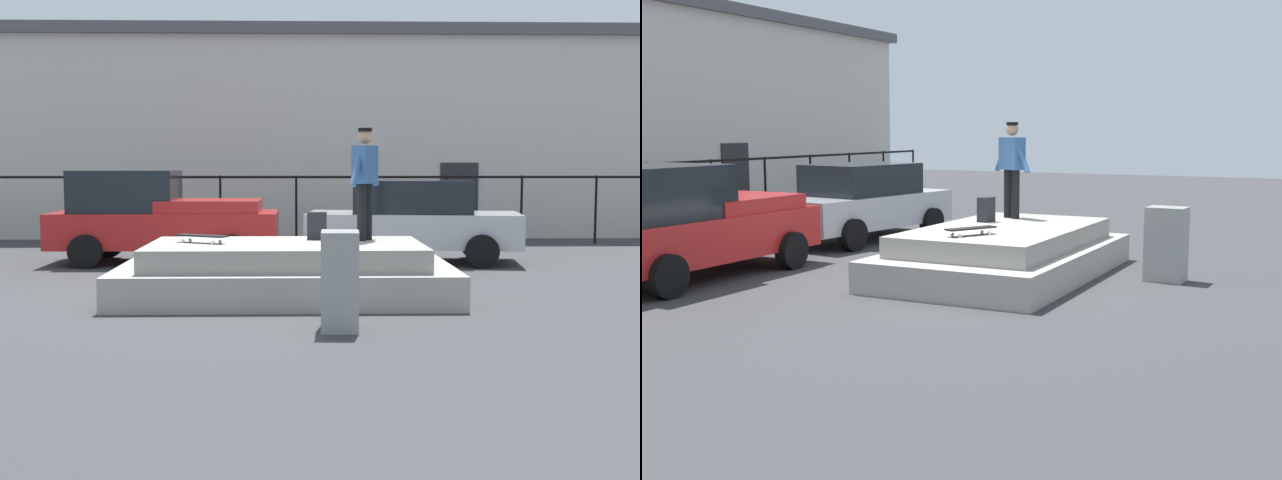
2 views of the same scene
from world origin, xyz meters
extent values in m
plane|color=#38383A|center=(0.00, 0.00, 0.00)|extent=(60.00, 60.00, 0.00)
cube|color=#9E9B93|center=(0.77, -0.17, 0.24)|extent=(4.87, 2.82, 0.48)
cube|color=gray|center=(0.77, -0.17, 0.64)|extent=(3.99, 2.31, 0.33)
cylinder|color=black|center=(2.01, 0.32, 1.23)|extent=(0.14, 0.14, 0.86)
cylinder|color=black|center=(1.91, 0.13, 1.23)|extent=(0.14, 0.14, 0.86)
cube|color=#33598C|center=(1.96, 0.23, 1.95)|extent=(0.43, 0.52, 0.57)
cylinder|color=#33598C|center=(2.10, 0.48, 1.91)|extent=(0.26, 0.38, 0.59)
cylinder|color=#33598C|center=(1.83, -0.02, 1.91)|extent=(0.26, 0.38, 0.59)
sphere|color=tan|center=(1.96, 0.23, 2.37)|extent=(0.22, 0.22, 0.22)
cylinder|color=black|center=(1.96, 0.23, 2.47)|extent=(0.28, 0.28, 0.05)
cube|color=black|center=(-0.46, -0.15, 0.91)|extent=(0.82, 0.58, 0.02)
cylinder|color=silver|center=(-0.65, 0.07, 0.83)|extent=(0.06, 0.05, 0.06)
cylinder|color=silver|center=(-0.74, -0.10, 0.83)|extent=(0.06, 0.05, 0.06)
cylinder|color=silver|center=(-0.18, -0.19, 0.83)|extent=(0.06, 0.05, 0.06)
cylinder|color=silver|center=(-0.28, -0.36, 0.83)|extent=(0.06, 0.05, 0.06)
cube|color=black|center=(1.24, 0.39, 1.01)|extent=(0.30, 0.24, 0.42)
cube|color=#B21E1E|center=(-1.66, 4.25, 0.67)|extent=(4.43, 1.80, 0.70)
cube|color=black|center=(-2.43, 4.25, 1.43)|extent=(2.00, 1.64, 0.82)
cube|color=#B21E1E|center=(-0.78, 4.24, 1.14)|extent=(2.00, 1.69, 0.24)
cylinder|color=black|center=(-3.04, 3.36, 0.32)|extent=(0.64, 0.23, 0.64)
cylinder|color=black|center=(-0.28, 5.14, 0.32)|extent=(0.64, 0.23, 0.64)
cylinder|color=black|center=(-0.30, 3.33, 0.32)|extent=(0.64, 0.23, 0.64)
cube|color=#B7B7BC|center=(3.26, 4.25, 0.66)|extent=(4.39, 2.31, 0.67)
cube|color=black|center=(3.26, 4.25, 1.31)|extent=(2.49, 1.84, 0.65)
cylinder|color=black|center=(2.09, 5.31, 0.32)|extent=(0.66, 0.30, 0.64)
cylinder|color=black|center=(1.85, 3.53, 0.32)|extent=(0.66, 0.30, 0.64)
cylinder|color=black|center=(4.67, 4.96, 0.32)|extent=(0.66, 0.30, 0.64)
cylinder|color=black|center=(4.42, 3.18, 0.32)|extent=(0.66, 0.30, 0.64)
cube|color=gray|center=(1.44, -2.63, 0.59)|extent=(0.47, 0.62, 1.17)
cylinder|color=black|center=(0.92, 8.02, 0.84)|extent=(0.06, 0.06, 1.69)
cylinder|color=black|center=(2.77, 8.02, 0.84)|extent=(0.06, 0.06, 1.69)
cylinder|color=black|center=(4.62, 8.02, 0.84)|extent=(0.06, 0.06, 1.69)
cylinder|color=black|center=(6.46, 8.02, 0.84)|extent=(0.06, 0.06, 1.69)
cylinder|color=black|center=(8.31, 8.02, 0.84)|extent=(0.06, 0.06, 1.69)
cylinder|color=black|center=(10.15, 8.02, 0.84)|extent=(0.06, 0.06, 1.69)
cylinder|color=black|center=(12.00, 8.02, 0.84)|extent=(0.06, 0.06, 1.69)
cube|color=#262628|center=(5.20, 9.51, 1.00)|extent=(1.00, 0.06, 2.00)
camera|label=1|loc=(0.94, -12.36, 1.95)|focal=46.95mm
camera|label=2|loc=(-11.17, -5.33, 2.39)|focal=45.24mm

